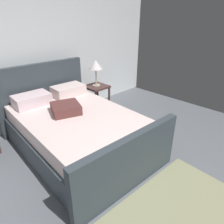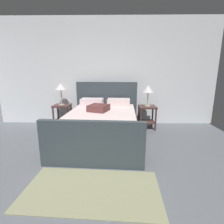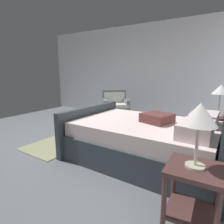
# 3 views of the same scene
# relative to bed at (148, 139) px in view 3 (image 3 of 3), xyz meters

# --- Properties ---
(ground_plane) EXTENTS (6.07, 6.18, 0.02)m
(ground_plane) POSITION_rel_bed_xyz_m (0.00, -1.83, -0.36)
(ground_plane) COLOR slate
(wall_side_left) EXTENTS (0.12, 6.30, 2.89)m
(wall_side_left) POSITION_rel_bed_xyz_m (-3.10, -1.83, 1.10)
(wall_side_left) COLOR silver
(wall_side_left) RESTS_ON ground
(bed) EXTENTS (1.77, 2.42, 1.20)m
(bed) POSITION_rel_bed_xyz_m (0.00, 0.00, 0.00)
(bed) COLOR #353E44
(bed) RESTS_ON ground
(nightstand_right) EXTENTS (0.44, 0.44, 0.60)m
(nightstand_right) POSITION_rel_bed_xyz_m (1.13, 0.79, 0.05)
(nightstand_right) COLOR #4B2E2B
(nightstand_right) RESTS_ON ground
(table_lamp_right) EXTENTS (0.27, 0.27, 0.54)m
(table_lamp_right) POSITION_rel_bed_xyz_m (1.13, 0.79, 0.68)
(table_lamp_right) COLOR #B7B293
(table_lamp_right) RESTS_ON nightstand_right
(nightstand_left) EXTENTS (0.44, 0.44, 0.60)m
(nightstand_left) POSITION_rel_bed_xyz_m (-1.14, 0.92, 0.05)
(nightstand_left) COLOR #4B2E2B
(nightstand_left) RESTS_ON ground
(table_lamp_left) EXTENTS (0.30, 0.30, 0.58)m
(table_lamp_left) POSITION_rel_bed_xyz_m (-1.14, 0.92, 0.72)
(table_lamp_left) COLOR #B7B293
(table_lamp_left) RESTS_ON nightstand_left
(armchair) EXTENTS (1.02, 1.02, 0.90)m
(armchair) POSITION_rel_bed_xyz_m (-2.05, -1.74, -0.00)
(armchair) COLOR slate
(armchair) RESTS_ON ground
(area_rug) EXTENTS (1.77, 1.01, 0.01)m
(area_rug) POSITION_rel_bed_xyz_m (-0.00, -1.73, -0.34)
(area_rug) COLOR gray
(area_rug) RESTS_ON ground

